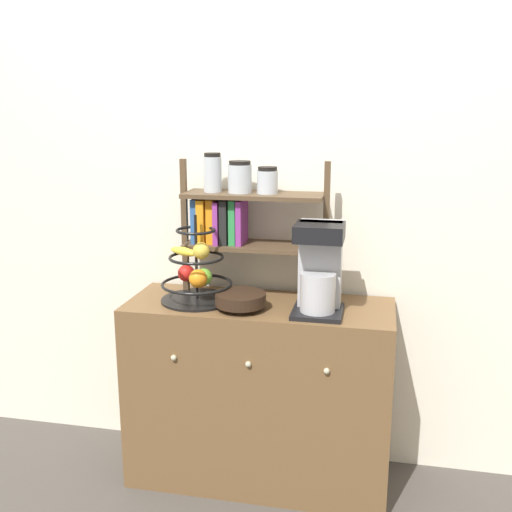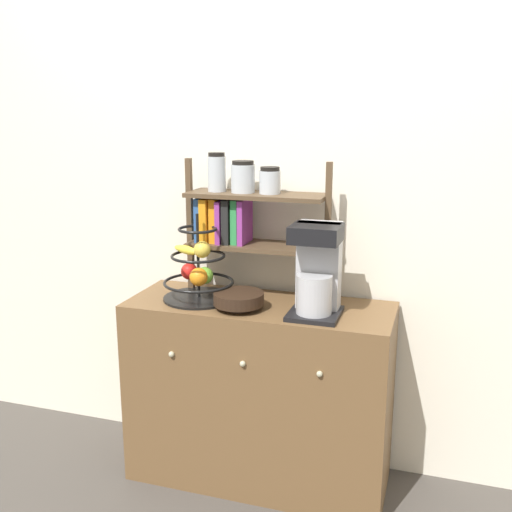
% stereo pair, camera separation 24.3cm
% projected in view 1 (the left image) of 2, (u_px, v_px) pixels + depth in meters
% --- Properties ---
extents(ground_plane, '(12.00, 12.00, 0.00)m').
position_uv_depth(ground_plane, '(249.00, 504.00, 2.47)').
color(ground_plane, '#47423D').
extents(wall_back, '(7.00, 0.05, 2.60)m').
position_uv_depth(wall_back, '(271.00, 177.00, 2.60)').
color(wall_back, silver).
rests_on(wall_back, ground_plane).
extents(sideboard, '(1.10, 0.43, 0.80)m').
position_uv_depth(sideboard, '(259.00, 392.00, 2.57)').
color(sideboard, brown).
rests_on(sideboard, ground_plane).
extents(coffee_maker, '(0.20, 0.21, 0.36)m').
position_uv_depth(coffee_maker, '(319.00, 269.00, 2.33)').
color(coffee_maker, black).
rests_on(coffee_maker, sideboard).
extents(fruit_stand, '(0.30, 0.30, 0.37)m').
position_uv_depth(fruit_stand, '(196.00, 274.00, 2.48)').
color(fruit_stand, black).
rests_on(fruit_stand, sideboard).
extents(wooden_bowl, '(0.20, 0.20, 0.07)m').
position_uv_depth(wooden_bowl, '(241.00, 300.00, 2.40)').
color(wooden_bowl, black).
rests_on(wooden_bowl, sideboard).
extents(shelf_hutch, '(0.63, 0.20, 0.61)m').
position_uv_depth(shelf_hutch, '(237.00, 211.00, 2.52)').
color(shelf_hutch, brown).
rests_on(shelf_hutch, sideboard).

